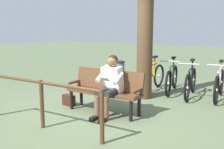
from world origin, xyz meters
TOP-DOWN VIEW (x-y plane):
  - ground_plane at (0.00, 0.00)m, footprint 40.00×40.00m
  - bench at (-0.08, -0.26)m, footprint 1.62×0.53m
  - person_reading at (-0.29, -0.10)m, footprint 0.50×0.77m
  - handbag at (0.86, -0.14)m, footprint 0.31×0.17m
  - tree_trunk at (-0.22, -1.68)m, footprint 0.38×0.38m
  - litter_bin at (0.65, -1.85)m, footprint 0.35×0.35m
  - bicycle_purple at (-1.78, -2.61)m, footprint 0.48×1.68m
  - bicycle_orange at (-1.13, -2.46)m, footprint 0.48×1.67m
  - bicycle_red at (-0.56, -2.65)m, footprint 0.53×1.65m
  - bicycle_green at (-0.01, -2.54)m, footprint 0.48×1.68m
  - railing_fence at (0.31, 1.11)m, footprint 2.58×0.16m

SIDE VIEW (x-z plane):
  - ground_plane at x=0.00m, z-range 0.00..0.00m
  - handbag at x=0.86m, z-range 0.00..0.24m
  - bicycle_purple at x=-1.78m, z-range -0.11..0.83m
  - bicycle_orange at x=-1.13m, z-range -0.11..0.83m
  - bicycle_red at x=-0.56m, z-range -0.11..0.83m
  - bicycle_green at x=-0.01m, z-range -0.11..0.83m
  - litter_bin at x=0.65m, z-range 0.00..0.84m
  - bench at x=-0.08m, z-range 0.07..0.94m
  - railing_fence at x=0.31m, z-range 0.15..1.00m
  - person_reading at x=-0.29m, z-range 0.06..1.27m
  - tree_trunk at x=-0.22m, z-range 0.00..3.76m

